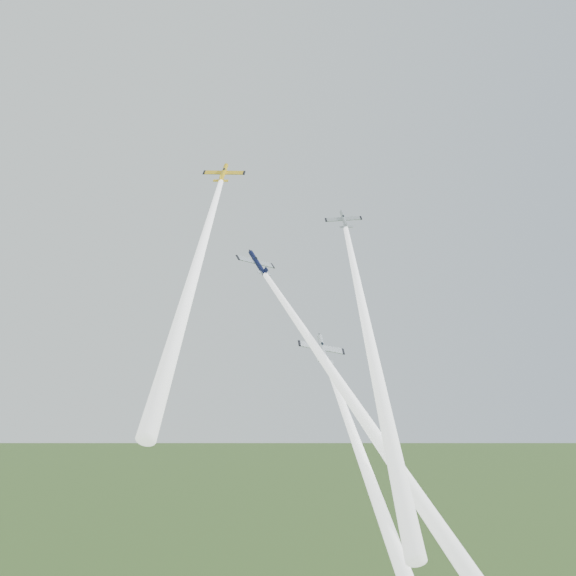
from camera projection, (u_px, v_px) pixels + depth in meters
The scene contains 8 objects.
plane_yellow at pixel (223, 173), 139.97m from camera, with size 8.31×8.24×1.30m, color yellow, non-canonical shape.
smoke_trail_yellow at pixel (192, 282), 112.77m from camera, with size 2.63×2.63×63.04m, color white, non-canonical shape.
plane_navy at pixel (257, 263), 132.82m from camera, with size 8.54×8.48×1.34m, color #0C1237, non-canonical shape.
smoke_trail_navy at pixel (353, 403), 111.00m from camera, with size 2.63×2.63×63.58m, color white, non-canonical shape.
plane_silver_right at pixel (344, 220), 141.71m from camera, with size 7.33×7.27×1.15m, color #A6AFB4, non-canonical shape.
smoke_trail_silver_right at pixel (372, 354), 111.59m from camera, with size 2.63×2.63×70.32m, color white, non-canonical shape.
plane_silver_low at pixel (322, 349), 125.77m from camera, with size 8.68×8.62×1.36m, color silver, non-canonical shape.
smoke_trail_silver_low at pixel (373, 489), 103.56m from camera, with size 2.63×2.63×52.52m, color white, non-canonical shape.
Camera 1 is at (-35.72, -128.63, 74.05)m, focal length 45.00 mm.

